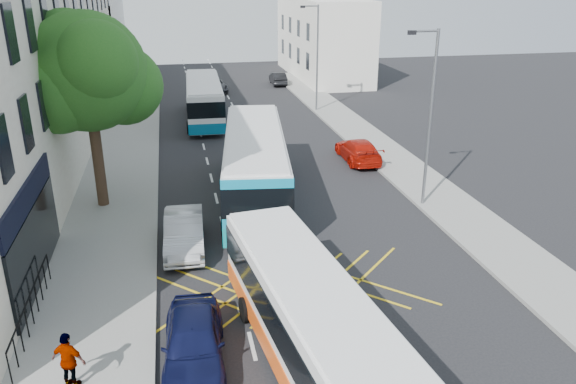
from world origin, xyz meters
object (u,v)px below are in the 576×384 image
lamp_far (316,53)px  distant_car_dark (278,78)px  bus_near (310,322)px  red_hatchback (358,150)px  parked_car_blue (194,342)px  distant_car_grey (214,85)px  pedestrian_far (69,361)px  bus_far (204,100)px  street_tree (87,73)px  lamp_near (429,111)px  parked_car_silver (184,232)px  bus_mid (255,165)px

lamp_far → distant_car_dark: bearing=93.3°
bus_near → red_hatchback: size_ratio=2.25×
parked_car_blue → distant_car_grey: bearing=87.7°
distant_car_dark → pedestrian_far: size_ratio=2.28×
lamp_far → bus_far: bearing=-172.4°
street_tree → lamp_near: bearing=-11.4°
distant_car_dark → pedestrian_far: (-13.61, -42.00, 0.35)m
street_tree → parked_car_blue: (3.61, -12.41, -5.57)m
parked_car_silver → distant_car_grey: 32.17m
street_tree → red_hatchback: size_ratio=1.94×
bus_mid → lamp_near: bearing=-10.5°
lamp_near → bus_mid: (-7.51, 2.47, -2.84)m
bus_near → parked_car_blue: bus_near is taller
street_tree → bus_mid: size_ratio=0.72×
parked_car_blue → distant_car_grey: (3.91, 39.23, -0.11)m
lamp_near → parked_car_silver: lamp_near is taller
pedestrian_far → parked_car_blue: bearing=-145.7°
parked_car_silver → pedestrian_far: 8.43m
parked_car_blue → pedestrian_far: 3.25m
bus_far → red_hatchback: bearing=-52.9°
street_tree → parked_car_silver: 8.38m
lamp_near → lamp_far: size_ratio=1.00×
parked_car_silver → parked_car_blue: bearing=-87.7°
bus_near → distant_car_dark: bus_near is taller
distant_car_dark → pedestrian_far: bearing=73.3°
lamp_near → lamp_far: same height
street_tree → bus_near: bearing=-62.9°
bus_far → street_tree: bearing=-108.2°
bus_far → parked_car_silver: (-2.28, -20.97, -0.87)m
bus_near → parked_car_silver: bearing=104.3°
lamp_near → bus_far: lamp_near is taller
lamp_near → parked_car_blue: size_ratio=1.89×
bus_far → distant_car_dark: bearing=60.6°
parked_car_blue → bus_far: bearing=88.8°
bus_near → street_tree: bearing=110.2°
parked_car_silver → distant_car_dark: 35.75m
pedestrian_far → parked_car_silver: bearing=-86.7°
lamp_far → bus_far: size_ratio=0.74×
bus_far → red_hatchback: (8.12, -11.61, -0.93)m
street_tree → parked_car_silver: size_ratio=2.03×
distant_car_dark → street_tree: bearing=65.6°
street_tree → bus_mid: street_tree is taller
lamp_far → bus_mid: (-7.51, -17.53, -2.84)m
bus_far → pedestrian_far: bus_far is taller
street_tree → lamp_far: size_ratio=1.10×
red_hatchback → distant_car_grey: red_hatchback is taller
street_tree → distant_car_dark: (14.01, 29.10, -5.68)m
lamp_near → bus_far: bearing=115.1°
bus_mid → parked_car_blue: bus_mid is taller
street_tree → bus_far: (5.89, 15.86, -4.70)m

